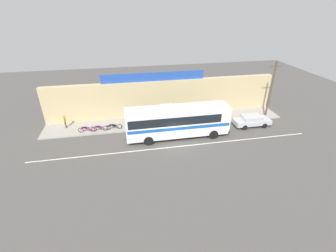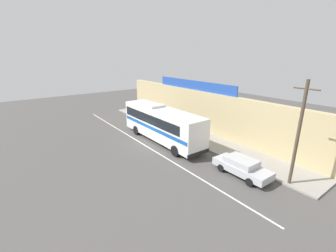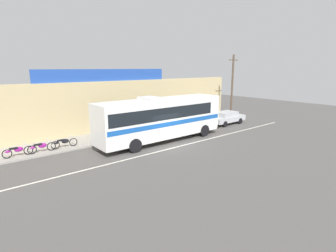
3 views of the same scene
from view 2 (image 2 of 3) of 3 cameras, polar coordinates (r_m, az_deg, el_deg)
ground_plane at (r=24.22m, az=-4.82°, el=-4.08°), size 70.00×70.00×0.00m
sidewalk_slab at (r=27.09m, az=4.55°, el=-1.51°), size 30.00×3.60×0.14m
storefront_facade at (r=27.84m, az=8.02°, el=3.90°), size 30.00×0.70×4.80m
storefront_billboard at (r=28.21m, az=6.44°, el=10.25°), size 12.99×0.12×1.10m
road_center_stripe at (r=23.84m, az=-6.46°, el=-4.49°), size 30.00×0.14×0.01m
intercity_bus at (r=23.88m, az=-1.75°, el=0.91°), size 11.44×2.66×3.78m
parked_car at (r=18.51m, az=18.11°, el=-9.66°), size 4.48×1.86×1.37m
utility_pole at (r=17.43m, az=30.06°, el=-1.52°), size 1.60×0.22×7.35m
motorcycle_black at (r=31.47m, az=-4.86°, el=2.17°), size 1.94×0.56×0.94m
motorcycle_blue at (r=32.76m, az=-6.52°, el=2.75°), size 1.90×0.56×0.94m
motorcycle_orange at (r=34.06m, az=-7.72°, el=3.28°), size 1.91×0.56×0.94m
motorcycle_green at (r=28.72m, az=-1.08°, el=0.71°), size 1.95×0.56×0.94m
pedestrian_far_left at (r=36.90m, az=-7.52°, el=5.30°), size 0.30×0.48×1.69m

